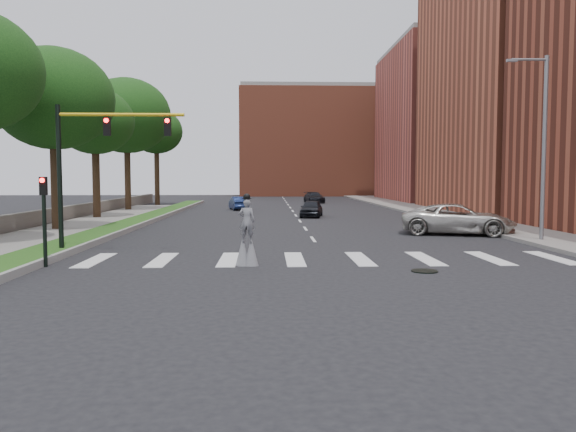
{
  "coord_description": "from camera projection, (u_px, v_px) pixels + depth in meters",
  "views": [
    {
      "loc": [
        -2.32,
        -20.72,
        3.22
      ],
      "look_at": [
        -1.54,
        1.04,
        1.7
      ],
      "focal_mm": 35.0,
      "sensor_mm": 36.0,
      "label": 1
    }
  ],
  "objects": [
    {
      "name": "ground_plane",
      "position": [
        330.0,
        263.0,
        20.97
      ],
      "size": [
        160.0,
        160.0,
        0.0
      ],
      "primitive_type": "plane",
      "color": "black",
      "rests_on": "ground"
    },
    {
      "name": "grass_median",
      "position": [
        141.0,
        220.0,
        40.49
      ],
      "size": [
        2.0,
        60.0,
        0.25
      ],
      "primitive_type": "cube",
      "color": "#1F4914",
      "rests_on": "ground"
    },
    {
      "name": "median_curb",
      "position": [
        156.0,
        220.0,
        40.52
      ],
      "size": [
        0.2,
        60.0,
        0.28
      ],
      "primitive_type": "cube",
      "color": "gray",
      "rests_on": "ground"
    },
    {
      "name": "sidewalk_left",
      "position": [
        44.0,
        235.0,
        30.41
      ],
      "size": [
        4.0,
        60.0,
        0.18
      ],
      "primitive_type": "cube",
      "color": "slate",
      "rests_on": "ground"
    },
    {
      "name": "sidewalk_right",
      "position": [
        447.0,
        215.0,
        46.33
      ],
      "size": [
        5.0,
        90.0,
        0.18
      ],
      "primitive_type": "cube",
      "color": "slate",
      "rests_on": "ground"
    },
    {
      "name": "stone_wall",
      "position": [
        73.0,
        212.0,
        42.26
      ],
      "size": [
        0.5,
        56.0,
        1.1
      ],
      "primitive_type": "cube",
      "color": "#5F5951",
      "rests_on": "ground"
    },
    {
      "name": "manhole",
      "position": [
        425.0,
        271.0,
        19.08
      ],
      "size": [
        0.9,
        0.9,
        0.04
      ],
      "primitive_type": "cylinder",
      "color": "black",
      "rests_on": "ground"
    },
    {
      "name": "building_mid",
      "position": [
        536.0,
        80.0,
        50.82
      ],
      "size": [
        16.0,
        22.0,
        24.0
      ],
      "primitive_type": "cube",
      "color": "#A64E34",
      "rests_on": "ground"
    },
    {
      "name": "building_far",
      "position": [
        450.0,
        126.0,
        74.89
      ],
      "size": [
        16.0,
        22.0,
        20.0
      ],
      "primitive_type": "cube",
      "color": "#B75043",
      "rests_on": "ground"
    },
    {
      "name": "building_backdrop",
      "position": [
        315.0,
        144.0,
        98.31
      ],
      "size": [
        26.0,
        14.0,
        18.0
      ],
      "primitive_type": "cube",
      "color": "#A64E34",
      "rests_on": "ground"
    },
    {
      "name": "streetlight",
      "position": [
        542.0,
        142.0,
        26.99
      ],
      "size": [
        2.05,
        0.2,
        9.0
      ],
      "color": "slate",
      "rests_on": "ground"
    },
    {
      "name": "traffic_signal",
      "position": [
        89.0,
        155.0,
        23.32
      ],
      "size": [
        5.3,
        0.23,
        6.2
      ],
      "color": "black",
      "rests_on": "ground"
    },
    {
      "name": "secondary_signal",
      "position": [
        44.0,
        213.0,
        19.96
      ],
      "size": [
        0.25,
        0.21,
        3.23
      ],
      "color": "black",
      "rests_on": "ground"
    },
    {
      "name": "stilt_performer",
      "position": [
        247.0,
        239.0,
        20.33
      ],
      "size": [
        0.84,
        0.57,
        2.62
      ],
      "rotation": [
        0.0,
        0.0,
        2.98
      ],
      "color": "black",
      "rests_on": "ground"
    },
    {
      "name": "suv_crossing",
      "position": [
        458.0,
        219.0,
        31.37
      ],
      "size": [
        6.74,
        4.49,
        1.72
      ],
      "primitive_type": "imported",
      "rotation": [
        0.0,
        0.0,
        1.28
      ],
      "color": "beige",
      "rests_on": "ground"
    },
    {
      "name": "car_near",
      "position": [
        311.0,
        208.0,
        45.06
      ],
      "size": [
        2.29,
        4.26,
        1.38
      ],
      "primitive_type": "imported",
      "rotation": [
        0.0,
        0.0,
        -0.17
      ],
      "color": "black",
      "rests_on": "ground"
    },
    {
      "name": "car_mid",
      "position": [
        238.0,
        203.0,
        54.89
      ],
      "size": [
        2.21,
        4.14,
        1.3
      ],
      "primitive_type": "imported",
      "rotation": [
        0.0,
        0.0,
        3.36
      ],
      "color": "navy",
      "rests_on": "ground"
    },
    {
      "name": "car_far",
      "position": [
        314.0,
        197.0,
        69.51
      ],
      "size": [
        2.65,
        4.89,
        1.35
      ],
      "primitive_type": "imported",
      "rotation": [
        0.0,
        0.0,
        0.17
      ],
      "color": "black",
      "rests_on": "ground"
    },
    {
      "name": "tree_2",
      "position": [
        53.0,
        99.0,
        32.54
      ],
      "size": [
        6.94,
        6.94,
        10.72
      ],
      "color": "black",
      "rests_on": "ground"
    },
    {
      "name": "tree_3",
      "position": [
        95.0,
        122.0,
        42.07
      ],
      "size": [
        5.84,
        5.84,
        9.88
      ],
      "color": "black",
      "rests_on": "ground"
    },
    {
      "name": "tree_4",
      "position": [
        126.0,
        116.0,
        52.06
      ],
      "size": [
        8.19,
        8.19,
        12.38
      ],
      "color": "black",
      "rests_on": "ground"
    },
    {
      "name": "tree_5",
      "position": [
        156.0,
        132.0,
        63.82
      ],
      "size": [
        5.97,
        5.97,
        10.93
      ],
      "color": "black",
      "rests_on": "ground"
    }
  ]
}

